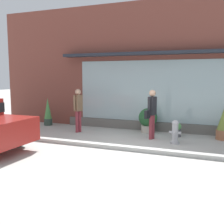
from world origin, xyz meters
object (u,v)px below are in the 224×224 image
at_px(potted_plant_near_hydrant, 148,119).
at_px(potted_plant_low_front, 224,124).
at_px(fire_hydrant, 175,132).
at_px(pedestrian_with_handbag, 152,111).
at_px(potted_plant_window_center, 177,130).
at_px(potted_plant_doorstep, 48,112).
at_px(pedestrian_passerby, 78,107).

bearing_deg(potted_plant_near_hydrant, potted_plant_low_front, -3.59).
xyz_separation_m(fire_hydrant, pedestrian_with_handbag, (-0.88, 0.38, 0.61)).
relative_size(potted_plant_window_center, potted_plant_doorstep, 0.42).
relative_size(pedestrian_passerby, potted_plant_near_hydrant, 1.77).
bearing_deg(potted_plant_near_hydrant, potted_plant_doorstep, -178.84).
distance_m(pedestrian_passerby, potted_plant_low_front, 5.32).
xyz_separation_m(fire_hydrant, potted_plant_low_front, (1.44, 1.25, 0.16)).
height_order(fire_hydrant, potted_plant_doorstep, potted_plant_doorstep).
bearing_deg(potted_plant_low_front, pedestrian_with_handbag, -159.51).
relative_size(pedestrian_with_handbag, potted_plant_doorstep, 1.42).
bearing_deg(fire_hydrant, pedestrian_passerby, 172.66).
bearing_deg(potted_plant_low_front, potted_plant_doorstep, 179.37).
bearing_deg(potted_plant_near_hydrant, pedestrian_passerby, -159.86).
bearing_deg(potted_plant_near_hydrant, pedestrian_with_handbag, -68.83).
distance_m(potted_plant_low_front, potted_plant_doorstep, 7.25).
bearing_deg(pedestrian_with_handbag, pedestrian_passerby, -76.13).
height_order(pedestrian_with_handbag, potted_plant_near_hydrant, pedestrian_with_handbag).
bearing_deg(pedestrian_with_handbag, fire_hydrant, 82.36).
xyz_separation_m(pedestrian_with_handbag, potted_plant_window_center, (0.77, 0.73, -0.73)).
distance_m(fire_hydrant, potted_plant_doorstep, 5.96).
height_order(pedestrian_passerby, potted_plant_low_front, pedestrian_passerby).
bearing_deg(pedestrian_passerby, pedestrian_with_handbag, 106.30).
distance_m(fire_hydrant, pedestrian_passerby, 3.89).
distance_m(fire_hydrant, pedestrian_with_handbag, 1.14).
bearing_deg(potted_plant_low_front, potted_plant_near_hydrant, 176.41).
height_order(pedestrian_with_handbag, pedestrian_passerby, pedestrian_with_handbag).
distance_m(potted_plant_window_center, potted_plant_doorstep, 5.72).
bearing_deg(pedestrian_with_handbag, potted_plant_doorstep, -84.88).
xyz_separation_m(pedestrian_with_handbag, potted_plant_low_front, (2.32, 0.87, -0.45)).
height_order(pedestrian_passerby, potted_plant_window_center, pedestrian_passerby).
bearing_deg(pedestrian_passerby, potted_plant_window_center, 117.87).
relative_size(fire_hydrant, potted_plant_low_front, 0.69).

